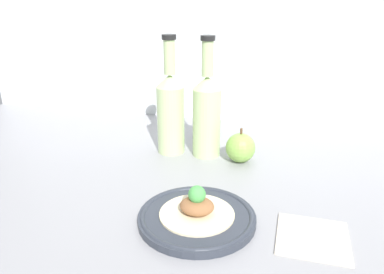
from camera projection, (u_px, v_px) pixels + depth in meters
The scene contains 7 objects.
ground_plane at pixel (192, 201), 83.59cm from camera, with size 180.00×110.00×4.00cm, color gray.
plate at pixel (197, 217), 72.30cm from camera, with size 22.84×22.84×1.74cm.
plated_food at pixel (197, 207), 71.49cm from camera, with size 14.55×14.55×6.18cm.
cider_bottle_left at pixel (171, 110), 100.46cm from camera, with size 7.44×7.44×31.73cm.
cider_bottle_right at pixel (207, 112), 98.34cm from camera, with size 7.44×7.44×31.73cm.
apple at pixel (240, 148), 97.04cm from camera, with size 7.72×7.72×9.19cm.
napkin at pixel (313, 237), 67.33cm from camera, with size 13.19×13.33×0.80cm.
Camera 1 is at (16.70, -70.87, 41.47)cm, focal length 35.00 mm.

